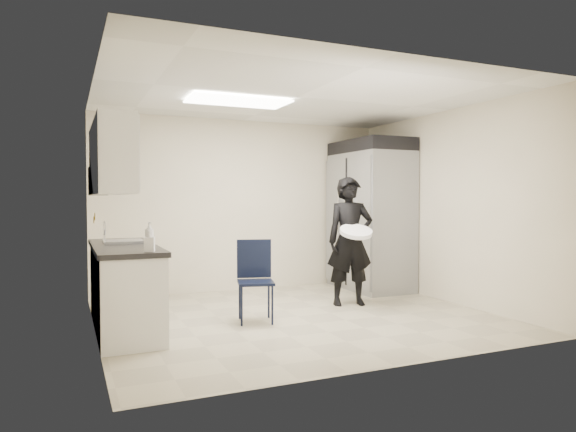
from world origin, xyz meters
name	(u,v)px	position (x,y,z in m)	size (l,w,h in m)	color
floor	(297,316)	(0.00, 0.00, 0.00)	(4.50, 4.50, 0.00)	tan
ceiling	(298,97)	(0.00, 0.00, 2.60)	(4.50, 4.50, 0.00)	silver
back_wall	(244,205)	(0.00, 2.00, 1.30)	(4.50, 4.50, 0.00)	beige
left_wall	(95,209)	(-2.25, 0.00, 1.30)	(4.00, 4.00, 0.00)	beige
right_wall	(448,206)	(2.25, 0.00, 1.30)	(4.00, 4.00, 0.00)	beige
ceiling_panel	(238,101)	(-0.60, 0.40, 2.57)	(1.20, 0.60, 0.02)	white
lower_counter	(124,289)	(-1.95, 0.20, 0.43)	(0.60, 1.90, 0.86)	silver
countertop	(124,247)	(-1.95, 0.20, 0.89)	(0.64, 1.95, 0.05)	black
sink	(124,246)	(-1.93, 0.45, 0.87)	(0.42, 0.40, 0.14)	gray
faucet	(104,234)	(-2.13, 0.45, 1.02)	(0.02, 0.02, 0.24)	silver
upper_cabinets	(111,159)	(-2.08, 0.20, 1.83)	(0.35, 1.80, 0.75)	silver
towel_dispenser	(98,181)	(-2.14, 1.35, 1.62)	(0.22, 0.30, 0.35)	black
notice_sticker_left	(95,217)	(-2.24, 0.10, 1.22)	(0.00, 0.12, 0.07)	yellow
notice_sticker_right	(94,220)	(-2.24, 0.30, 1.18)	(0.00, 0.12, 0.07)	yellow
commercial_fridge	(370,221)	(1.83, 1.27, 1.05)	(0.80, 1.35, 2.10)	gray
fridge_compressor	(371,147)	(1.83, 1.27, 2.20)	(0.80, 1.35, 0.20)	black
folding_chair	(256,282)	(-0.55, -0.05, 0.45)	(0.40, 0.40, 0.90)	black
man_tuxedo	(350,241)	(0.91, 0.34, 0.84)	(0.62, 0.41, 1.69)	black
bucket_lid	(356,232)	(0.86, 0.09, 0.98)	(0.41, 0.41, 0.05)	white
soap_bottle_a	(149,235)	(-1.74, -0.16, 1.04)	(0.10, 0.10, 0.26)	white
soap_bottle_b	(150,241)	(-1.80, -0.63, 1.01)	(0.09, 0.09, 0.20)	#9FA1AB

